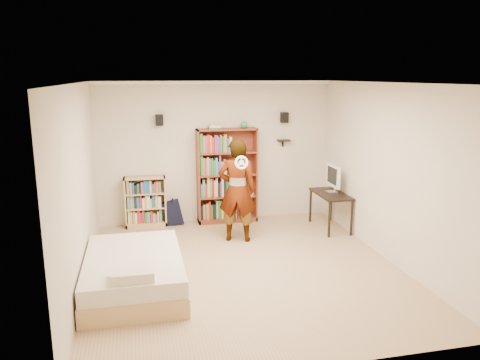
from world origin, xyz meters
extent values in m
cube|color=tan|center=(0.00, 0.00, 0.00)|extent=(4.50, 5.00, 0.01)
cube|color=beige|center=(0.00, 2.50, 1.35)|extent=(4.50, 0.02, 2.70)
cube|color=beige|center=(0.00, -2.50, 1.35)|extent=(4.50, 0.02, 2.70)
cube|color=beige|center=(-2.25, 0.00, 1.35)|extent=(0.02, 5.00, 2.70)
cube|color=beige|center=(2.25, 0.00, 1.35)|extent=(0.02, 5.00, 2.70)
cube|color=white|center=(0.00, 0.00, 2.70)|extent=(4.50, 5.00, 0.02)
cube|color=white|center=(0.00, 2.47, 2.67)|extent=(4.50, 0.06, 0.06)
cube|color=white|center=(0.00, -2.47, 2.67)|extent=(4.50, 0.06, 0.06)
cube|color=white|center=(-2.22, 0.00, 2.67)|extent=(0.06, 5.00, 0.06)
cube|color=white|center=(2.22, 0.00, 2.67)|extent=(0.06, 5.00, 0.06)
cube|color=black|center=(-1.05, 2.40, 2.00)|extent=(0.14, 0.12, 0.20)
cube|color=black|center=(1.35, 2.40, 2.00)|extent=(0.14, 0.12, 0.20)
cube|color=black|center=(1.35, 2.41, 1.55)|extent=(0.25, 0.16, 0.02)
imported|color=black|center=(0.15, 1.23, 0.89)|extent=(0.75, 0.60, 1.78)
torus|color=white|center=(0.15, 0.90, 1.43)|extent=(0.22, 0.08, 0.23)
camera|label=1|loc=(-1.47, -6.31, 2.80)|focal=35.00mm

